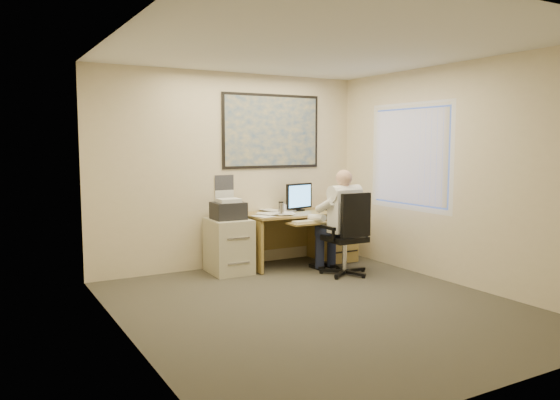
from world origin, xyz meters
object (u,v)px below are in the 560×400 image
filing_cabinet (229,241)px  person (344,222)px  desk (317,231)px  office_chair (347,251)px

filing_cabinet → person: size_ratio=0.72×
desk → office_chair: 0.93m
filing_cabinet → person: 1.55m
office_chair → person: person is taller
filing_cabinet → office_chair: 1.58m
filing_cabinet → office_chair: office_chair is taller
desk → filing_cabinet: size_ratio=1.60×
office_chair → person: 0.38m
desk → person: person is taller
desk → office_chair: bearing=-98.6°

